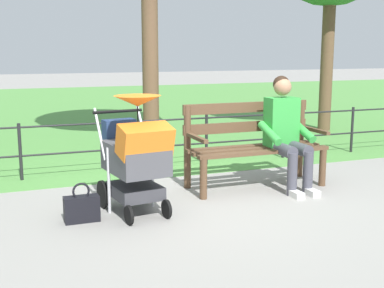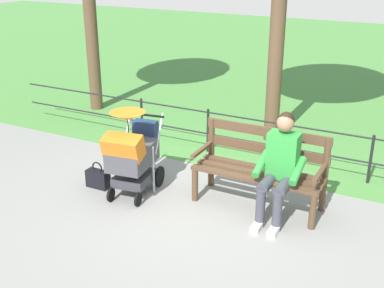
# 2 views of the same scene
# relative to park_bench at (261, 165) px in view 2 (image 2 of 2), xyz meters

# --- Properties ---
(ground_plane) EXTENTS (60.00, 60.00, 0.00)m
(ground_plane) POSITION_rel_park_bench_xyz_m (0.69, 0.12, -0.53)
(ground_plane) COLOR gray
(grass_lawn) EXTENTS (40.00, 16.00, 0.01)m
(grass_lawn) POSITION_rel_park_bench_xyz_m (0.69, -8.68, -0.52)
(grass_lawn) COLOR #518E42
(grass_lawn) RESTS_ON ground
(park_bench) EXTENTS (1.60, 0.61, 0.96)m
(park_bench) POSITION_rel_park_bench_xyz_m (0.00, 0.00, 0.00)
(park_bench) COLOR brown
(park_bench) RESTS_ON ground
(person_on_bench) EXTENTS (0.53, 0.74, 1.28)m
(person_on_bench) POSITION_rel_park_bench_xyz_m (-0.30, 0.22, 0.15)
(person_on_bench) COLOR #42424C
(person_on_bench) RESTS_ON ground
(stroller) EXTENTS (0.61, 0.94, 1.15)m
(stroller) POSITION_rel_park_bench_xyz_m (1.54, 0.53, 0.07)
(stroller) COLOR black
(stroller) RESTS_ON ground
(handbag) EXTENTS (0.32, 0.14, 0.37)m
(handbag) POSITION_rel_park_bench_xyz_m (2.07, 0.59, -0.40)
(handbag) COLOR black
(handbag) RESTS_ON ground
(park_fence) EXTENTS (8.53, 0.04, 0.70)m
(park_fence) POSITION_rel_park_bench_xyz_m (0.20, -1.20, -0.10)
(park_fence) COLOR black
(park_fence) RESTS_ON ground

